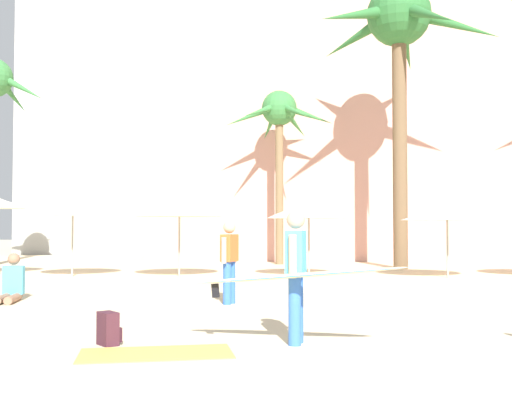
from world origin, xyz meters
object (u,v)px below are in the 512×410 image
(palm_tree_right, at_px, (399,34))
(person_near_left, at_px, (229,259))
(cafe_umbrella_4, at_px, (447,213))
(cafe_umbrella_5, at_px, (309,209))
(person_mid_left, at_px, (11,285))
(cafe_umbrella_0, at_px, (179,209))
(palm_tree_far_left, at_px, (279,121))
(person_far_left, at_px, (296,272))
(beach_towel, at_px, (156,353))
(cafe_umbrella_2, at_px, (73,207))
(backpack, at_px, (109,329))

(palm_tree_right, xyz_separation_m, person_near_left, (-5.14, -10.00, -7.46))
(cafe_umbrella_4, distance_m, cafe_umbrella_5, 4.03)
(person_mid_left, bearing_deg, person_near_left, 76.43)
(cafe_umbrella_0, height_order, person_near_left, cafe_umbrella_0)
(cafe_umbrella_5, height_order, person_near_left, cafe_umbrella_5)
(palm_tree_far_left, distance_m, person_far_left, 17.12)
(cafe_umbrella_5, relative_size, person_far_left, 0.93)
(cafe_umbrella_5, bearing_deg, person_mid_left, -134.63)
(beach_towel, bearing_deg, person_near_left, 84.66)
(cafe_umbrella_2, bearing_deg, cafe_umbrella_5, 2.63)
(beach_towel, bearing_deg, person_far_left, 19.44)
(beach_towel, height_order, person_mid_left, person_mid_left)
(palm_tree_right, relative_size, person_mid_left, 10.15)
(cafe_umbrella_0, relative_size, beach_towel, 1.53)
(cafe_umbrella_5, bearing_deg, palm_tree_right, 45.95)
(palm_tree_far_left, bearing_deg, person_mid_left, -113.55)
(backpack, bearing_deg, palm_tree_right, 25.04)
(cafe_umbrella_5, bearing_deg, beach_towel, -101.22)
(palm_tree_far_left, xyz_separation_m, cafe_umbrella_5, (0.93, -5.82, -3.65))
(palm_tree_right, bearing_deg, cafe_umbrella_0, -152.45)
(palm_tree_far_left, height_order, person_far_left, palm_tree_far_left)
(palm_tree_right, bearing_deg, cafe_umbrella_4, -79.62)
(palm_tree_far_left, relative_size, beach_towel, 3.84)
(cafe_umbrella_4, relative_size, cafe_umbrella_5, 1.06)
(cafe_umbrella_2, relative_size, beach_towel, 1.46)
(cafe_umbrella_2, bearing_deg, person_near_left, -49.67)
(palm_tree_right, relative_size, backpack, 24.21)
(palm_tree_far_left, distance_m, cafe_umbrella_4, 8.66)
(person_far_left, bearing_deg, palm_tree_right, 85.07)
(cafe_umbrella_0, bearing_deg, palm_tree_far_left, 64.48)
(cafe_umbrella_2, xyz_separation_m, person_far_left, (6.49, -10.31, -1.15))
(cafe_umbrella_5, height_order, beach_towel, cafe_umbrella_5)
(person_mid_left, bearing_deg, cafe_umbrella_0, 148.11)
(palm_tree_right, height_order, person_mid_left, palm_tree_right)
(palm_tree_far_left, distance_m, person_mid_left, 14.24)
(palm_tree_right, relative_size, person_far_left, 3.75)
(beach_towel, height_order, person_far_left, person_far_left)
(palm_tree_far_left, bearing_deg, backpack, -96.94)
(person_near_left, bearing_deg, person_mid_left, 16.10)
(palm_tree_far_left, height_order, cafe_umbrella_4, palm_tree_far_left)
(cafe_umbrella_0, xyz_separation_m, backpack, (0.91, -10.42, -1.81))
(cafe_umbrella_0, relative_size, backpack, 6.53)
(cafe_umbrella_0, height_order, cafe_umbrella_4, cafe_umbrella_0)
(cafe_umbrella_0, relative_size, person_near_left, 1.71)
(cafe_umbrella_2, relative_size, person_near_left, 1.63)
(palm_tree_far_left, xyz_separation_m, backpack, (-2.01, -16.53, -5.45))
(cafe_umbrella_5, distance_m, beach_towel, 11.61)
(cafe_umbrella_2, relative_size, cafe_umbrella_5, 1.04)
(cafe_umbrella_4, distance_m, person_mid_left, 12.00)
(palm_tree_far_left, bearing_deg, cafe_umbrella_2, -134.90)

